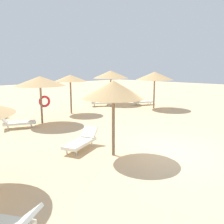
{
  "coord_description": "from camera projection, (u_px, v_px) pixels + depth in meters",
  "views": [
    {
      "loc": [
        -7.94,
        -4.89,
        3.28
      ],
      "look_at": [
        0.0,
        3.0,
        1.2
      ],
      "focal_mm": 38.82,
      "sensor_mm": 36.0,
      "label": 1
    }
  ],
  "objects": [
    {
      "name": "parasol_4",
      "position": [
        111.0,
        74.0,
        21.62
      ],
      "size": [
        3.16,
        3.16,
        2.97
      ],
      "color": "#75604C",
      "rests_on": "ground"
    },
    {
      "name": "parasol_7",
      "position": [
        70.0,
        78.0,
        16.96
      ],
      "size": [
        2.31,
        2.31,
        2.75
      ],
      "color": "#75604C",
      "rests_on": "ground"
    },
    {
      "name": "parasol_0",
      "position": [
        40.0,
        81.0,
        13.93
      ],
      "size": [
        2.92,
        2.92,
        2.77
      ],
      "color": "#75604C",
      "rests_on": "ground"
    },
    {
      "name": "lounger_0",
      "position": [
        17.0,
        122.0,
        13.14
      ],
      "size": [
        1.96,
        1.33,
        0.78
      ],
      "color": "silver",
      "rests_on": "ground"
    },
    {
      "name": "parasol_1",
      "position": [
        113.0,
        90.0,
        8.72
      ],
      "size": [
        2.29,
        2.29,
        2.81
      ],
      "color": "#75604C",
      "rests_on": "ground"
    },
    {
      "name": "lounger_1",
      "position": [
        81.0,
        141.0,
        9.83
      ],
      "size": [
        1.98,
        1.27,
        0.75
      ],
      "color": "silver",
      "rests_on": "ground"
    },
    {
      "name": "lounger_2",
      "position": [
        142.0,
        101.0,
        21.15
      ],
      "size": [
        1.98,
        1.37,
        0.74
      ],
      "color": "silver",
      "rests_on": "ground"
    },
    {
      "name": "lounger_4",
      "position": [
        100.0,
        103.0,
        20.55
      ],
      "size": [
        1.94,
        1.58,
        0.66
      ],
      "color": "silver",
      "rests_on": "ground"
    },
    {
      "name": "parasol_2",
      "position": [
        155.0,
        76.0,
        19.1
      ],
      "size": [
        2.95,
        2.95,
        2.92
      ],
      "color": "#75604C",
      "rests_on": "ground"
    },
    {
      "name": "ground_plane",
      "position": [
        166.0,
        152.0,
        9.52
      ],
      "size": [
        80.0,
        80.0,
        0.0
      ],
      "primitive_type": "plane",
      "color": "#DBBA8C"
    }
  ]
}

